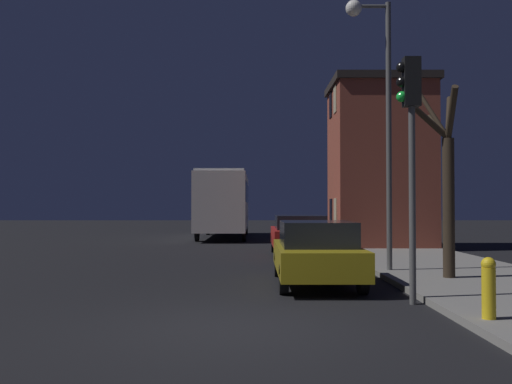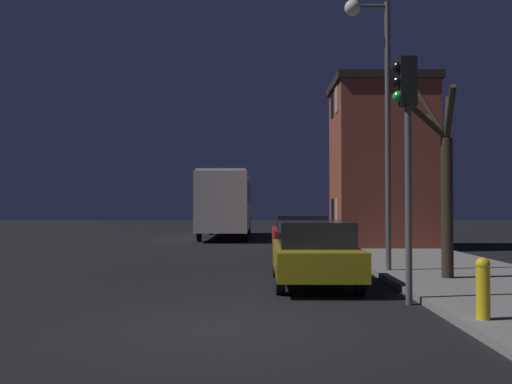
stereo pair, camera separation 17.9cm
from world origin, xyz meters
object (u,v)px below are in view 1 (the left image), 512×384
Objects in this scene: streetlamp at (376,87)px; car_mid_lane at (299,234)px; car_near_lane at (316,252)px; fire_hydrant at (488,286)px; bus at (224,200)px; bare_tree at (446,179)px; traffic_light at (410,127)px.

streetlamp is 1.48× the size of car_mid_lane.
car_near_lane is 4.95m from fire_hydrant.
bus is 11.86m from car_mid_lane.
car_near_lane is at bearing -91.40° from car_mid_lane.
car_near_lane is (3.11, -18.65, -1.37)m from bus.
streetlamp reaches higher than bare_tree.
streetlamp is at bearing 92.61° from fire_hydrant.
bare_tree is 7.75m from car_mid_lane.
traffic_light is (-0.31, -4.40, -1.66)m from streetlamp.
bus is (-4.57, 21.18, -1.10)m from traffic_light.
fire_hydrant is at bearing -80.96° from car_mid_lane.
car_mid_lane is (-1.59, 5.47, -4.10)m from streetlamp.
bare_tree reaches higher than car_near_lane.
car_near_lane reaches higher than fire_hydrant.
streetlamp is 0.71× the size of bus.
bus is at bearing 99.48° from car_near_lane.
streetlamp is 7.02m from car_mid_lane.
bare_tree is 5.07× the size of fire_hydrant.
fire_hydrant is (0.60, -1.97, -2.61)m from traffic_light.
bus is at bearing 102.61° from fire_hydrant.
traffic_light reaches higher than car_mid_lane.
traffic_light is 1.01× the size of car_near_lane.
fire_hydrant is (5.18, -23.14, -1.51)m from bus.
car_mid_lane is at bearing 99.04° from fire_hydrant.
bare_tree is at bearing 60.62° from traffic_light.
fire_hydrant is at bearing -72.94° from traffic_light.
bus is at bearing 106.23° from streetlamp.
car_mid_lane is (0.18, 7.33, 0.03)m from car_near_lane.
bus is at bearing 102.18° from traffic_light.
car_mid_lane is 5.26× the size of fire_hydrant.
car_mid_lane is at bearing -73.78° from bus.
traffic_light is at bearing -77.82° from bus.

